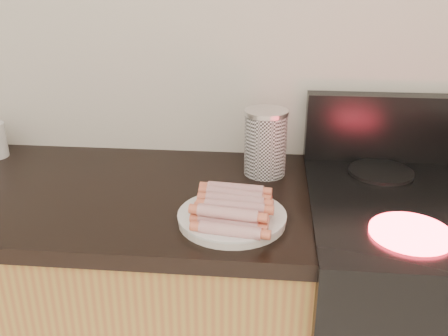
# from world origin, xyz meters

# --- Properties ---
(wall_back) EXTENTS (4.00, 0.04, 2.60)m
(wall_back) POSITION_xyz_m (0.00, 2.00, 1.30)
(wall_back) COLOR silver
(wall_back) RESTS_ON ground
(stove_panel) EXTENTS (0.76, 0.06, 0.20)m
(stove_panel) POSITION_xyz_m (0.78, 1.96, 1.01)
(stove_panel) COLOR black
(stove_panel) RESTS_ON stove
(burner_near_left) EXTENTS (0.18, 0.18, 0.01)m
(burner_near_left) POSITION_xyz_m (0.61, 1.51, 0.92)
(burner_near_left) COLOR #FF1E2D
(burner_near_left) RESTS_ON stove
(burner_far_left) EXTENTS (0.18, 0.18, 0.01)m
(burner_far_left) POSITION_xyz_m (0.61, 1.84, 0.92)
(burner_far_left) COLOR black
(burner_far_left) RESTS_ON stove
(main_plate) EXTENTS (0.32, 0.32, 0.02)m
(main_plate) POSITION_xyz_m (0.21, 1.54, 0.91)
(main_plate) COLOR white
(main_plate) RESTS_ON counter_slab
(hotdog_pile) EXTENTS (0.14, 0.24, 0.05)m
(hotdog_pile) POSITION_xyz_m (0.21, 1.54, 0.94)
(hotdog_pile) COLOR maroon
(hotdog_pile) RESTS_ON main_plate
(canister) EXTENTS (0.12, 0.12, 0.19)m
(canister) POSITION_xyz_m (0.28, 1.84, 0.99)
(canister) COLOR white
(canister) RESTS_ON counter_slab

